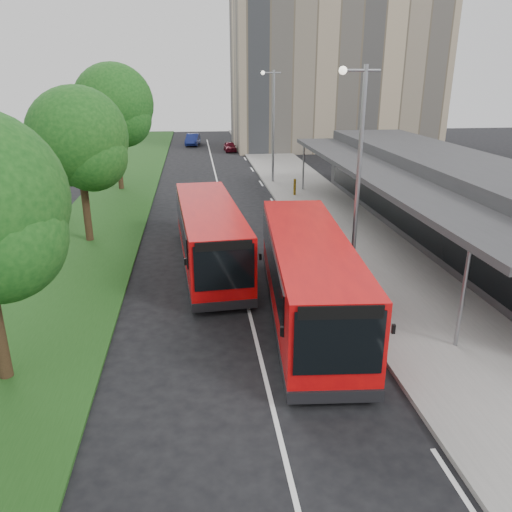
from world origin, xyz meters
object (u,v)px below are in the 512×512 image
Objects in this scene: lamp_post_far at (272,120)px; car_near at (230,147)px; tree_far at (114,109)px; bus_second at (210,236)px; litter_bin at (320,215)px; bollard at (295,187)px; bus_main at (308,277)px; car_far at (193,140)px; lamp_post_near at (357,166)px; tree_mid at (79,144)px.

lamp_post_far is 2.66× the size of car_near.
bus_second is at bearing -70.17° from tree_far.
bus_second is 11.85× the size of litter_bin.
bollard is at bearing -79.77° from lamp_post_far.
bollard is at bearing -17.43° from tree_far.
bus_main is 39.65m from car_near.
car_far is (5.22, 23.81, -4.95)m from tree_far.
bus_main is at bearing -77.74° from car_far.
tree_far is 23.57m from bus_main.
car_far is at bearing 103.77° from bollard.
lamp_post_far is at bearing 4.87° from tree_far.
car_near is (-2.78, 21.98, -0.18)m from bollard.
lamp_post_near and lamp_post_far have the same top height.
lamp_post_near reaches higher than bollard.
bollard is 0.36× the size of car_near.
tree_mid is at bearing 147.64° from lamp_post_near.
bus_second is 8.53m from litter_bin.
tree_far is 0.84× the size of bus_main.
tree_far is at bearing 162.57° from bollard.
car_near is (9.20, 18.22, -5.09)m from tree_far.
bollard reaches higher than car_near.
bollard is (-0.12, 6.70, 0.13)m from litter_bin.
bus_second is at bearing 125.13° from bus_main.
car_near is (-1.93, 37.27, -4.20)m from lamp_post_near.
tree_mid is 1.87× the size of car_far.
car_near is at bearing 80.43° from bus_second.
bus_second is (-5.29, -17.14, -3.32)m from lamp_post_far.
litter_bin is 28.83m from car_near.
bus_main is at bearing -46.52° from tree_mid.
bus_second is 34.58m from car_near.
bus_second is 13.88m from bollard.
bus_second is at bearing -107.15° from lamp_post_far.
car_far is at bearing 99.23° from bus_main.
car_far is at bearing 122.95° from car_near.
tree_far reaches higher than bus_main.
bus_second is 2.45× the size of car_far.
lamp_post_near reaches higher than litter_bin.
lamp_post_near is at bearing -89.55° from car_near.
bus_main is at bearing -92.91° from car_near.
bus_second is 40.01m from car_far.
car_far is (-6.76, 27.57, -0.03)m from bollard.
bollard is (11.98, 8.24, -4.11)m from tree_mid.
bus_main is at bearing -132.92° from lamp_post_near.
litter_bin is at bearing 83.53° from lamp_post_near.
bus_main is at bearing -67.37° from tree_far.
lamp_post_near is at bearing -90.00° from lamp_post_far.
car_near is (9.20, 30.22, -4.29)m from tree_mid.
bus_main is 12.52× the size of litter_bin.
bollard is (3.05, 17.66, -0.78)m from bus_main.
tree_mid is at bearing -90.72° from car_far.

